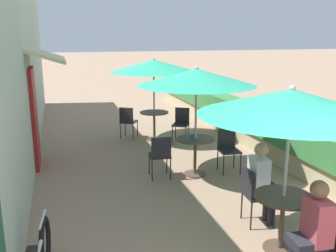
{
  "coord_description": "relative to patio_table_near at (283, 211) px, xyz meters",
  "views": [
    {
      "loc": [
        -1.87,
        -1.75,
        2.75
      ],
      "look_at": [
        0.15,
        5.09,
        1.0
      ],
      "focal_mm": 40.0,
      "sensor_mm": 36.0,
      "label": 1
    }
  ],
  "objects": [
    {
      "name": "cafe_chair_mid_left",
      "position": [
        0.6,
        2.87,
        -0.02
      ],
      "size": [
        0.43,
        0.43,
        0.87
      ],
      "rotation": [
        0.0,
        0.0,
        9.34
      ],
      "color": "#232328",
      "rests_on": "ground_plane"
    },
    {
      "name": "cafe_chair_near_left",
      "position": [
        -0.01,
        0.72,
        -0.02
      ],
      "size": [
        0.44,
        0.44,
        0.87
      ],
      "rotation": [
        0.0,
        0.0,
        4.62
      ],
      "color": "#232328",
      "rests_on": "ground_plane"
    },
    {
      "name": "seated_patron_near_right",
      "position": [
        -0.1,
        -0.71,
        0.15
      ],
      "size": [
        0.43,
        0.36,
        1.25
      ],
      "rotation": [
        0.0,
        0.0,
        7.76
      ],
      "color": "#23232D",
      "rests_on": "ground_plane"
    },
    {
      "name": "patio_umbrella_mid",
      "position": [
        -0.13,
        2.86,
        1.42
      ],
      "size": [
        2.26,
        2.26,
        2.17
      ],
      "color": "#B7B7BC",
      "rests_on": "ground_plane"
    },
    {
      "name": "patio_umbrella_far",
      "position": [
        -0.26,
        5.6,
        1.42
      ],
      "size": [
        2.26,
        2.26,
        2.17
      ],
      "color": "#B7B7BC",
      "rests_on": "ground_plane"
    },
    {
      "name": "cafe_chair_far_right",
      "position": [
        0.39,
        5.29,
        -0.02
      ],
      "size": [
        0.55,
        0.55,
        0.87
      ],
      "rotation": [
        0.0,
        0.0,
        8.88
      ],
      "color": "#232328",
      "rests_on": "ground_plane"
    },
    {
      "name": "seated_patron_near_left",
      "position": [
        0.1,
        0.71,
        0.15
      ],
      "size": [
        0.43,
        0.36,
        1.25
      ],
      "rotation": [
        0.0,
        0.0,
        4.62
      ],
      "color": "#23232D",
      "rests_on": "ground_plane"
    },
    {
      "name": "patio_table_near",
      "position": [
        0.0,
        0.0,
        0.0
      ],
      "size": [
        0.76,
        0.76,
        0.75
      ],
      "color": "brown",
      "rests_on": "ground_plane"
    },
    {
      "name": "patio_umbrella_near",
      "position": [
        -0.0,
        0.0,
        1.42
      ],
      "size": [
        2.26,
        2.26,
        2.17
      ],
      "color": "#B7B7BC",
      "rests_on": "ground_plane"
    },
    {
      "name": "patio_table_far",
      "position": [
        -0.26,
        5.6,
        0.0
      ],
      "size": [
        0.76,
        0.76,
        0.75
      ],
      "color": "brown",
      "rests_on": "ground_plane"
    },
    {
      "name": "coffee_cup_mid",
      "position": [
        -0.19,
        2.88,
        0.26
      ],
      "size": [
        0.07,
        0.07,
        0.09
      ],
      "color": "teal",
      "rests_on": "patio_table_mid"
    },
    {
      "name": "patio_table_mid",
      "position": [
        -0.13,
        2.86,
        0.0
      ],
      "size": [
        0.76,
        0.76,
        0.75
      ],
      "color": "brown",
      "rests_on": "ground_plane"
    },
    {
      "name": "planter_hedge",
      "position": [
        1.96,
        4.93,
        -0.0
      ],
      "size": [
        0.6,
        13.16,
        1.01
      ],
      "color": "tan",
      "rests_on": "ground_plane"
    },
    {
      "name": "cafe_chair_mid_right",
      "position": [
        -0.85,
        2.84,
        -0.02
      ],
      "size": [
        0.43,
        0.43,
        0.87
      ],
      "rotation": [
        0.0,
        0.0,
        12.48
      ],
      "color": "#232328",
      "rests_on": "ground_plane"
    },
    {
      "name": "cafe_chair_far_left",
      "position": [
        -0.92,
        5.9,
        -0.02
      ],
      "size": [
        0.55,
        0.55,
        0.87
      ],
      "rotation": [
        0.0,
        0.0,
        5.74
      ],
      "color": "#232328",
      "rests_on": "ground_plane"
    },
    {
      "name": "cafe_chair_near_right",
      "position": [
        0.01,
        -0.72,
        -0.02
      ],
      "size": [
        0.44,
        0.44,
        0.87
      ],
      "rotation": [
        0.0,
        0.0,
        7.76
      ],
      "color": "#232328",
      "rests_on": "ground_plane"
    },
    {
      "name": "cafe_facade_wall",
      "position": [
        -3.33,
        4.9,
        1.55
      ],
      "size": [
        0.98,
        14.16,
        4.2
      ],
      "color": "#B2C1AD",
      "rests_on": "ground_plane"
    }
  ]
}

